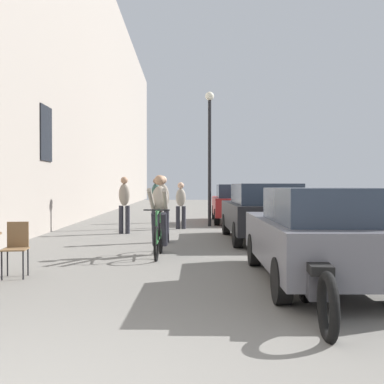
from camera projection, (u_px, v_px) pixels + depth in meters
name	position (u px, v px, depth m)	size (l,w,h in m)	color
building_facade_left	(61.00, 48.00, 16.49)	(0.54, 68.00, 13.08)	gray
cafe_chair_mid_toward_street	(16.00, 245.00, 7.27)	(0.42, 0.42, 0.89)	black
cyclist_on_bicycle	(159.00, 217.00, 9.46)	(0.52, 1.76, 1.74)	black
pedestrian_near	(163.00, 205.00, 11.68)	(0.36, 0.27, 1.74)	#26262D
pedestrian_mid	(124.00, 202.00, 13.81)	(0.35, 0.25, 1.76)	#26262D
pedestrian_far	(181.00, 203.00, 15.32)	(0.36, 0.27, 1.60)	#26262D
pedestrian_furthest	(156.00, 198.00, 17.80)	(0.37, 0.29, 1.77)	#26262D
street_lamp	(210.00, 141.00, 16.33)	(0.32, 0.32, 4.90)	black
parked_car_nearest	(317.00, 234.00, 6.80)	(1.82, 4.12, 1.45)	#595960
parked_car_second	(262.00, 211.00, 12.00)	(1.83, 4.31, 1.53)	black
parked_car_third	(236.00, 203.00, 18.01)	(1.92, 4.34, 1.53)	maroon
parked_motorcycle	(315.00, 281.00, 5.05)	(0.62, 2.14, 0.92)	black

